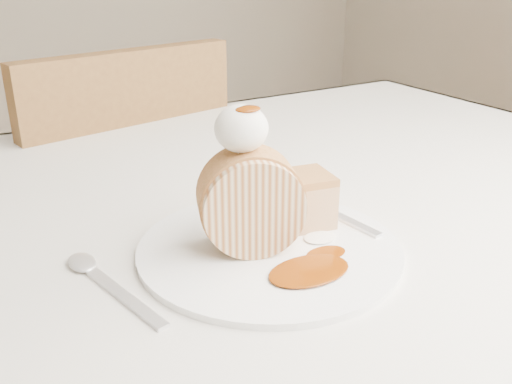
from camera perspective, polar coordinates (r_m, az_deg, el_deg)
table at (r=0.75m, az=-3.86°, el=-7.30°), size 1.40×0.90×0.75m
chair_far at (r=1.25m, az=-13.75°, el=-3.28°), size 0.48×0.48×0.88m
plate at (r=0.59m, az=1.33°, el=-5.67°), size 0.32×0.32×0.01m
roulade_slice at (r=0.56m, az=-0.47°, el=-1.03°), size 0.11×0.09×0.10m
cake_chunk at (r=0.63m, az=4.65°, el=-1.08°), size 0.07×0.07×0.05m
whipped_cream at (r=0.55m, az=-1.48°, el=6.36°), size 0.05×0.05×0.05m
caramel_drizzle at (r=0.54m, az=-0.86°, el=8.90°), size 0.03×0.02×0.01m
caramel_pool at (r=0.54m, az=5.33°, el=-7.82°), size 0.09×0.07×0.00m
fork at (r=0.65m, az=8.48°, el=-2.50°), size 0.04×0.16×0.00m
spoon at (r=0.53m, az=-12.97°, el=-10.21°), size 0.05×0.15×0.00m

